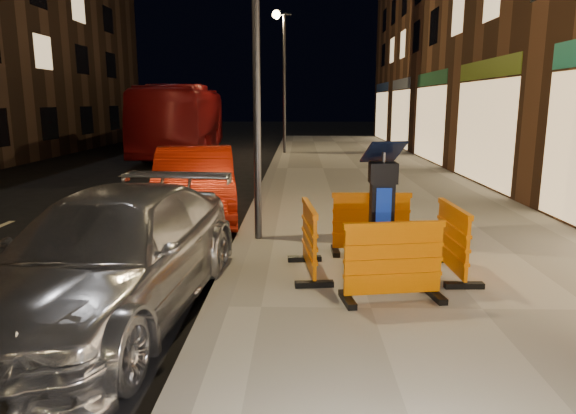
{
  "coord_description": "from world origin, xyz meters",
  "views": [
    {
      "loc": [
        0.95,
        -5.44,
        2.42
      ],
      "look_at": [
        0.8,
        1.0,
        1.1
      ],
      "focal_mm": 32.0,
      "sensor_mm": 36.0,
      "label": 1
    }
  ],
  "objects_px": {
    "car_red": "(196,218)",
    "bus_doubledecker": "(185,154)",
    "barrier_front": "(393,262)",
    "car_silver": "(116,314)",
    "barrier_kerbside": "(309,240)",
    "barrier_bldgside": "(452,240)",
    "barrier_back": "(371,223)",
    "parking_kiosk": "(382,213)"
  },
  "relations": [
    {
      "from": "barrier_back",
      "to": "barrier_bldgside",
      "type": "bearing_deg",
      "value": -46.02
    },
    {
      "from": "barrier_bldgside",
      "to": "bus_doubledecker",
      "type": "bearing_deg",
      "value": 21.13
    },
    {
      "from": "barrier_back",
      "to": "car_silver",
      "type": "height_order",
      "value": "barrier_back"
    },
    {
      "from": "barrier_front",
      "to": "car_red",
      "type": "xyz_separation_m",
      "value": [
        -3.28,
        4.96,
        -0.62
      ]
    },
    {
      "from": "barrier_front",
      "to": "barrier_bldgside",
      "type": "distance_m",
      "value": 1.34
    },
    {
      "from": "barrier_back",
      "to": "bus_doubledecker",
      "type": "bearing_deg",
      "value": 110.51
    },
    {
      "from": "barrier_bldgside",
      "to": "car_red",
      "type": "distance_m",
      "value": 5.86
    },
    {
      "from": "parking_kiosk",
      "to": "bus_doubledecker",
      "type": "xyz_separation_m",
      "value": [
        -6.49,
        17.4,
        -0.99
      ]
    },
    {
      "from": "car_red",
      "to": "barrier_back",
      "type": "bearing_deg",
      "value": -52.86
    },
    {
      "from": "barrier_back",
      "to": "car_silver",
      "type": "distance_m",
      "value": 3.86
    },
    {
      "from": "barrier_bldgside",
      "to": "car_red",
      "type": "bearing_deg",
      "value": 44.57
    },
    {
      "from": "parking_kiosk",
      "to": "barrier_back",
      "type": "distance_m",
      "value": 1.02
    },
    {
      "from": "barrier_kerbside",
      "to": "car_red",
      "type": "height_order",
      "value": "barrier_kerbside"
    },
    {
      "from": "barrier_front",
      "to": "barrier_kerbside",
      "type": "relative_size",
      "value": 1.0
    },
    {
      "from": "barrier_kerbside",
      "to": "parking_kiosk",
      "type": "bearing_deg",
      "value": -96.02
    },
    {
      "from": "barrier_front",
      "to": "car_silver",
      "type": "distance_m",
      "value": 3.28
    },
    {
      "from": "barrier_back",
      "to": "barrier_kerbside",
      "type": "distance_m",
      "value": 1.34
    },
    {
      "from": "bus_doubledecker",
      "to": "barrier_kerbside",
      "type": "bearing_deg",
      "value": -76.29
    },
    {
      "from": "parking_kiosk",
      "to": "car_silver",
      "type": "bearing_deg",
      "value": -165.31
    },
    {
      "from": "barrier_front",
      "to": "bus_doubledecker",
      "type": "relative_size",
      "value": 0.11
    },
    {
      "from": "car_silver",
      "to": "barrier_front",
      "type": "bearing_deg",
      "value": 8.47
    },
    {
      "from": "car_silver",
      "to": "bus_doubledecker",
      "type": "relative_size",
      "value": 0.43
    },
    {
      "from": "barrier_front",
      "to": "bus_doubledecker",
      "type": "xyz_separation_m",
      "value": [
        -6.49,
        18.35,
        -0.62
      ]
    },
    {
      "from": "barrier_front",
      "to": "barrier_back",
      "type": "relative_size",
      "value": 1.0
    },
    {
      "from": "barrier_front",
      "to": "car_silver",
      "type": "relative_size",
      "value": 0.25
    },
    {
      "from": "car_red",
      "to": "bus_doubledecker",
      "type": "xyz_separation_m",
      "value": [
        -3.21,
        13.4,
        0.0
      ]
    },
    {
      "from": "barrier_kerbside",
      "to": "barrier_bldgside",
      "type": "relative_size",
      "value": 1.0
    },
    {
      "from": "barrier_kerbside",
      "to": "bus_doubledecker",
      "type": "distance_m",
      "value": 18.27
    },
    {
      "from": "car_red",
      "to": "car_silver",
      "type": "bearing_deg",
      "value": -99.12
    },
    {
      "from": "barrier_front",
      "to": "barrier_kerbside",
      "type": "bearing_deg",
      "value": 125.98
    },
    {
      "from": "barrier_back",
      "to": "barrier_bldgside",
      "type": "xyz_separation_m",
      "value": [
        0.95,
        -0.95,
        0.0
      ]
    },
    {
      "from": "barrier_front",
      "to": "bus_doubledecker",
      "type": "bearing_deg",
      "value": 100.46
    },
    {
      "from": "barrier_back",
      "to": "barrier_kerbside",
      "type": "bearing_deg",
      "value": -136.02
    },
    {
      "from": "parking_kiosk",
      "to": "barrier_front",
      "type": "xyz_separation_m",
      "value": [
        0.0,
        -0.95,
        -0.37
      ]
    },
    {
      "from": "bus_doubledecker",
      "to": "barrier_back",
      "type": "bearing_deg",
      "value": -72.42
    },
    {
      "from": "barrier_kerbside",
      "to": "car_red",
      "type": "relative_size",
      "value": 0.27
    },
    {
      "from": "barrier_front",
      "to": "car_red",
      "type": "relative_size",
      "value": 0.27
    },
    {
      "from": "barrier_back",
      "to": "bus_doubledecker",
      "type": "distance_m",
      "value": 17.7
    },
    {
      "from": "parking_kiosk",
      "to": "car_silver",
      "type": "xyz_separation_m",
      "value": [
        -3.21,
        -1.09,
        -0.99
      ]
    },
    {
      "from": "barrier_kerbside",
      "to": "car_silver",
      "type": "xyz_separation_m",
      "value": [
        -2.26,
        -1.09,
        -0.62
      ]
    },
    {
      "from": "barrier_back",
      "to": "barrier_front",
      "type": "bearing_deg",
      "value": -91.02
    },
    {
      "from": "barrier_bldgside",
      "to": "barrier_front",
      "type": "bearing_deg",
      "value": 132.98
    }
  ]
}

